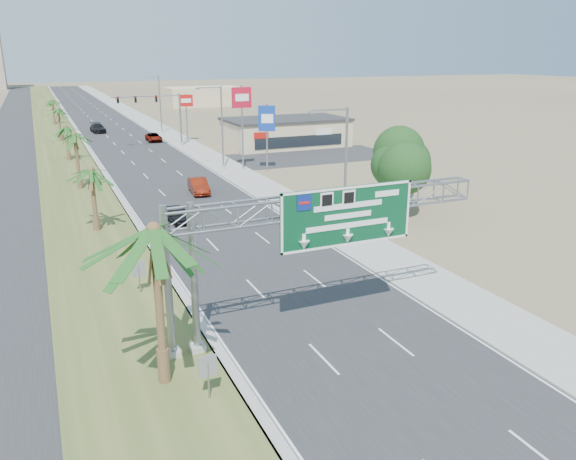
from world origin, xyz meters
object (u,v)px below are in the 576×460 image
at_px(car_mid_lane, 199,186).
at_px(store_building, 286,133).
at_px(signal_mast, 167,115).
at_px(pole_sign_blue, 267,121).
at_px(palm_near, 154,231).
at_px(pole_sign_red_far, 186,104).
at_px(sign_gantry, 315,216).
at_px(car_right_lane, 154,137).
at_px(car_far, 98,128).
at_px(pole_sign_red_near, 242,103).
at_px(car_left_lane, 178,215).

bearing_deg(car_mid_lane, store_building, 55.59).
bearing_deg(signal_mast, pole_sign_blue, -73.12).
distance_m(palm_near, pole_sign_red_far, 69.84).
relative_size(sign_gantry, signal_mast, 1.63).
bearing_deg(pole_sign_blue, pole_sign_red_far, 96.76).
distance_m(pole_sign_blue, pole_sign_red_far, 26.54).
distance_m(palm_near, car_mid_lane, 35.46).
distance_m(sign_gantry, pole_sign_blue, 41.30).
xyz_separation_m(car_mid_lane, car_right_lane, (2.83, 37.75, -0.11)).
relative_size(car_far, pole_sign_red_near, 0.54).
distance_m(signal_mast, car_right_lane, 8.24).
xyz_separation_m(signal_mast, car_far, (-8.02, 22.13, -4.06)).
bearing_deg(pole_sign_red_far, pole_sign_red_near, -88.25).
bearing_deg(pole_sign_red_far, car_far, 122.38).
height_order(car_mid_lane, pole_sign_blue, pole_sign_blue).
distance_m(car_left_lane, car_far, 62.33).
height_order(car_left_lane, car_far, car_far).
distance_m(store_building, car_right_lane, 22.04).
bearing_deg(car_mid_lane, pole_sign_blue, 41.44).
bearing_deg(palm_near, pole_sign_red_near, 66.26).
bearing_deg(signal_mast, car_mid_lane, -96.94).
bearing_deg(car_right_lane, store_building, -34.55).
height_order(palm_near, pole_sign_red_near, pole_sign_red_near).
distance_m(store_building, car_left_lane, 42.38).
bearing_deg(store_building, palm_near, -118.28).
xyz_separation_m(car_mid_lane, car_far, (-4.28, 52.84, 0.02)).
bearing_deg(car_left_lane, sign_gantry, -92.86).
xyz_separation_m(signal_mast, car_left_lane, (-8.12, -40.20, -4.15)).
bearing_deg(pole_sign_red_near, palm_near, -113.74).
distance_m(signal_mast, car_left_lane, 41.23).
bearing_deg(sign_gantry, car_left_lane, 94.94).
bearing_deg(palm_near, pole_sign_blue, 62.56).
xyz_separation_m(sign_gantry, car_far, (-1.78, 84.17, -5.27)).
bearing_deg(car_far, pole_sign_red_far, -61.52).
xyz_separation_m(sign_gantry, signal_mast, (6.23, 62.05, -1.21)).
bearing_deg(car_left_lane, car_right_lane, 73.51).
bearing_deg(car_mid_lane, sign_gantry, -89.22).
height_order(signal_mast, pole_sign_blue, pole_sign_blue).
bearing_deg(signal_mast, pole_sign_red_far, 42.01).
relative_size(car_mid_lane, pole_sign_blue, 0.58).
bearing_deg(car_far, car_right_lane, -68.66).
bearing_deg(pole_sign_red_far, signal_mast, -137.99).
distance_m(sign_gantry, car_far, 84.36).
distance_m(car_right_lane, car_far, 16.68).
bearing_deg(store_building, car_right_lane, 143.73).
height_order(signal_mast, car_far, signal_mast).
bearing_deg(car_left_lane, car_mid_lane, 57.40).
height_order(sign_gantry, store_building, sign_gantry).
height_order(palm_near, store_building, palm_near).
relative_size(car_right_lane, pole_sign_blue, 0.60).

